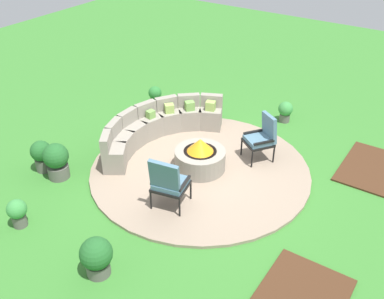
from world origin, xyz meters
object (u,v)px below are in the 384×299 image
curved_stone_bench (157,127)px  fire_pit (200,157)px  lounge_chair_front_right (262,136)px  potted_plant_3 (97,256)px  potted_plant_2 (56,160)px  potted_plant_4 (42,154)px  potted_plant_0 (17,212)px  potted_plant_1 (285,111)px  potted_plant_5 (155,96)px  lounge_chair_front_left (168,182)px

curved_stone_bench → fire_pit: bearing=-106.7°
lounge_chair_front_right → potted_plant_3: bearing=116.8°
curved_stone_bench → potted_plant_2: (-2.22, 0.84, 0.02)m
potted_plant_2 → potted_plant_4: (0.00, 0.45, -0.03)m
lounge_chair_front_right → potted_plant_4: bearing=73.9°
potted_plant_0 → potted_plant_1: size_ratio=1.03×
potted_plant_4 → potted_plant_5: potted_plant_4 is taller
potted_plant_1 → potted_plant_3: (-6.21, 0.39, 0.08)m
lounge_chair_front_left → lounge_chair_front_right: bearing=62.5°
potted_plant_2 → lounge_chair_front_left: bearing=-80.3°
potted_plant_3 → potted_plant_0: bearing=88.7°
lounge_chair_front_right → potted_plant_4: size_ratio=1.50×
potted_plant_3 → potted_plant_5: 5.68m
potted_plant_1 → potted_plant_2: bearing=148.9°
potted_plant_1 → potted_plant_5: potted_plant_5 is taller
lounge_chair_front_left → lounge_chair_front_right: 2.51m
fire_pit → potted_plant_0: fire_pit is taller
curved_stone_bench → potted_plant_3: bearing=-155.9°
fire_pit → potted_plant_2: size_ratio=1.37×
lounge_chair_front_right → potted_plant_1: size_ratio=1.94×
curved_stone_bench → potted_plant_0: 3.63m
potted_plant_1 → potted_plant_0: bearing=159.3°
lounge_chair_front_left → potted_plant_4: size_ratio=1.63×
lounge_chair_front_right → potted_plant_1: (1.93, 0.28, -0.31)m
lounge_chair_front_right → potted_plant_1: 1.97m
lounge_chair_front_right → potted_plant_0: bearing=94.1°
potted_plant_2 → potted_plant_4: bearing=89.5°
fire_pit → potted_plant_1: fire_pit is taller
curved_stone_bench → potted_plant_0: bearing=175.3°
potted_plant_5 → potted_plant_3: bearing=-151.4°
lounge_chair_front_left → potted_plant_3: (-1.86, -0.00, -0.25)m
lounge_chair_front_right → potted_plant_3: 4.34m
lounge_chair_front_right → potted_plant_3: size_ratio=1.49×
potted_plant_0 → potted_plant_3: (-0.04, -1.93, 0.06)m
potted_plant_1 → curved_stone_bench: bearing=141.5°
lounge_chair_front_right → potted_plant_0: 4.98m
potted_plant_0 → potted_plant_5: size_ratio=0.87×
fire_pit → potted_plant_5: size_ratio=1.69×
lounge_chair_front_left → potted_plant_2: lounge_chair_front_left is taller
potted_plant_3 → potted_plant_1: bearing=-3.6°
fire_pit → lounge_chair_front_right: lounge_chair_front_right is taller
fire_pit → potted_plant_5: 3.07m
lounge_chair_front_left → potted_plant_2: size_ratio=1.44×
lounge_chair_front_left → potted_plant_5: lounge_chair_front_left is taller
lounge_chair_front_right → potted_plant_3: (-4.28, 0.67, -0.23)m
lounge_chair_front_right → potted_plant_0: lounge_chair_front_right is taller
fire_pit → potted_plant_2: (-1.79, 2.28, 0.08)m
potted_plant_0 → lounge_chair_front_right: bearing=-31.6°
fire_pit → potted_plant_4: bearing=123.1°
lounge_chair_front_left → lounge_chair_front_right: size_ratio=1.08×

